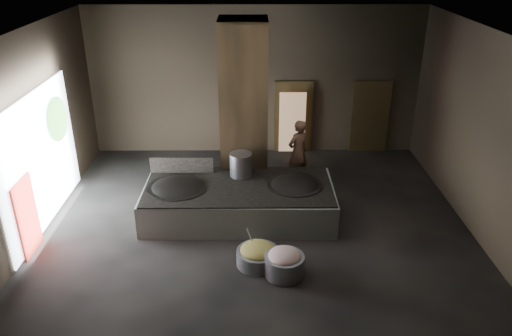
{
  "coord_description": "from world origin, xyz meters",
  "views": [
    {
      "loc": [
        -0.09,
        -10.29,
        6.27
      ],
      "look_at": [
        -0.0,
        0.46,
        1.25
      ],
      "focal_mm": 35.0,
      "sensor_mm": 36.0,
      "label": 1
    }
  ],
  "objects_px": {
    "wok_left": "(178,190)",
    "meat_basin": "(284,265)",
    "wok_right": "(295,187)",
    "veg_basin": "(258,257)",
    "cook": "(298,152)",
    "stock_pot": "(241,165)",
    "hearth_platform": "(239,201)"
  },
  "relations": [
    {
      "from": "cook",
      "to": "veg_basin",
      "type": "bearing_deg",
      "value": 38.55
    },
    {
      "from": "meat_basin",
      "to": "hearth_platform",
      "type": "bearing_deg",
      "value": 112.34
    },
    {
      "from": "hearth_platform",
      "to": "stock_pot",
      "type": "height_order",
      "value": "stock_pot"
    },
    {
      "from": "veg_basin",
      "to": "wok_left",
      "type": "bearing_deg",
      "value": 134.05
    },
    {
      "from": "hearth_platform",
      "to": "cook",
      "type": "height_order",
      "value": "cook"
    },
    {
      "from": "veg_basin",
      "to": "meat_basin",
      "type": "bearing_deg",
      "value": -34.13
    },
    {
      "from": "wok_right",
      "to": "stock_pot",
      "type": "bearing_deg",
      "value": 158.96
    },
    {
      "from": "hearth_platform",
      "to": "veg_basin",
      "type": "distance_m",
      "value": 2.06
    },
    {
      "from": "stock_pot",
      "to": "veg_basin",
      "type": "xyz_separation_m",
      "value": [
        0.39,
        -2.55,
        -0.96
      ]
    },
    {
      "from": "wok_right",
      "to": "cook",
      "type": "height_order",
      "value": "cook"
    },
    {
      "from": "wok_right",
      "to": "meat_basin",
      "type": "xyz_separation_m",
      "value": [
        -0.38,
        -2.41,
        -0.53
      ]
    },
    {
      "from": "wok_left",
      "to": "wok_right",
      "type": "relative_size",
      "value": 1.07
    },
    {
      "from": "wok_left",
      "to": "cook",
      "type": "xyz_separation_m",
      "value": [
        3.03,
        1.87,
        0.17
      ]
    },
    {
      "from": "wok_left",
      "to": "veg_basin",
      "type": "relative_size",
      "value": 1.6
    },
    {
      "from": "stock_pot",
      "to": "cook",
      "type": "height_order",
      "value": "cook"
    },
    {
      "from": "hearth_platform",
      "to": "cook",
      "type": "relative_size",
      "value": 2.48
    },
    {
      "from": "hearth_platform",
      "to": "wok_right",
      "type": "height_order",
      "value": "wok_right"
    },
    {
      "from": "wok_left",
      "to": "meat_basin",
      "type": "distance_m",
      "value": 3.39
    },
    {
      "from": "hearth_platform",
      "to": "wok_right",
      "type": "bearing_deg",
      "value": 2.88
    },
    {
      "from": "wok_left",
      "to": "stock_pot",
      "type": "xyz_separation_m",
      "value": [
        1.5,
        0.6,
        0.38
      ]
    },
    {
      "from": "wok_right",
      "to": "veg_basin",
      "type": "bearing_deg",
      "value": -113.96
    },
    {
      "from": "wok_right",
      "to": "cook",
      "type": "relative_size",
      "value": 0.73
    },
    {
      "from": "wok_left",
      "to": "meat_basin",
      "type": "xyz_separation_m",
      "value": [
        2.42,
        -2.31,
        -0.53
      ]
    },
    {
      "from": "cook",
      "to": "meat_basin",
      "type": "distance_m",
      "value": 4.28
    },
    {
      "from": "wok_left",
      "to": "meat_basin",
      "type": "relative_size",
      "value": 1.78
    },
    {
      "from": "stock_pot",
      "to": "wok_left",
      "type": "bearing_deg",
      "value": -158.2
    },
    {
      "from": "wok_left",
      "to": "cook",
      "type": "distance_m",
      "value": 3.56
    },
    {
      "from": "wok_right",
      "to": "cook",
      "type": "bearing_deg",
      "value": 82.67
    },
    {
      "from": "veg_basin",
      "to": "meat_basin",
      "type": "xyz_separation_m",
      "value": [
        0.53,
        -0.36,
        0.06
      ]
    },
    {
      "from": "hearth_platform",
      "to": "wok_right",
      "type": "xyz_separation_m",
      "value": [
        1.35,
        0.05,
        0.35
      ]
    },
    {
      "from": "wok_left",
      "to": "stock_pot",
      "type": "height_order",
      "value": "stock_pot"
    },
    {
      "from": "wok_left",
      "to": "wok_right",
      "type": "height_order",
      "value": "wok_left"
    }
  ]
}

